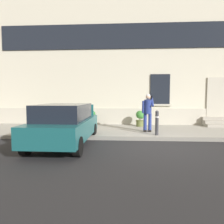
{
  "coord_description": "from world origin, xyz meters",
  "views": [
    {
      "loc": [
        -1.19,
        -7.08,
        1.76
      ],
      "look_at": [
        -1.72,
        1.6,
        1.1
      ],
      "focal_mm": 32.09,
      "sensor_mm": 36.0,
      "label": 1
    }
  ],
  "objects_px": {
    "bollard_near_person": "(157,122)",
    "planter_charcoal": "(92,118)",
    "planter_olive": "(140,118)",
    "planter_terracotta": "(46,117)",
    "person_on_phone": "(148,110)",
    "hatchback_car_teal": "(65,124)"
  },
  "relations": [
    {
      "from": "bollard_near_person",
      "to": "planter_charcoal",
      "type": "relative_size",
      "value": 1.22
    },
    {
      "from": "planter_olive",
      "to": "planter_terracotta",
      "type": "bearing_deg",
      "value": 176.72
    },
    {
      "from": "bollard_near_person",
      "to": "person_on_phone",
      "type": "height_order",
      "value": "person_on_phone"
    },
    {
      "from": "bollard_near_person",
      "to": "planter_charcoal",
      "type": "height_order",
      "value": "bollard_near_person"
    },
    {
      "from": "bollard_near_person",
      "to": "planter_terracotta",
      "type": "bearing_deg",
      "value": 154.29
    },
    {
      "from": "hatchback_car_teal",
      "to": "planter_terracotta",
      "type": "bearing_deg",
      "value": 119.53
    },
    {
      "from": "person_on_phone",
      "to": "planter_olive",
      "type": "bearing_deg",
      "value": 86.9
    },
    {
      "from": "bollard_near_person",
      "to": "planter_terracotta",
      "type": "relative_size",
      "value": 1.22
    },
    {
      "from": "planter_terracotta",
      "to": "planter_charcoal",
      "type": "xyz_separation_m",
      "value": [
        2.68,
        -0.22,
        0.0
      ]
    },
    {
      "from": "hatchback_car_teal",
      "to": "person_on_phone",
      "type": "distance_m",
      "value": 3.83
    },
    {
      "from": "planter_terracotta",
      "to": "planter_charcoal",
      "type": "bearing_deg",
      "value": -4.69
    },
    {
      "from": "hatchback_car_teal",
      "to": "planter_olive",
      "type": "bearing_deg",
      "value": 52.11
    },
    {
      "from": "bollard_near_person",
      "to": "person_on_phone",
      "type": "xyz_separation_m",
      "value": [
        -0.3,
        0.73,
        0.44
      ]
    },
    {
      "from": "person_on_phone",
      "to": "hatchback_car_teal",
      "type": "bearing_deg",
      "value": -156.66
    },
    {
      "from": "person_on_phone",
      "to": "planter_charcoal",
      "type": "relative_size",
      "value": 2.03
    },
    {
      "from": "hatchback_car_teal",
      "to": "bollard_near_person",
      "type": "xyz_separation_m",
      "value": [
        3.51,
        1.34,
        -0.08
      ]
    },
    {
      "from": "person_on_phone",
      "to": "planter_terracotta",
      "type": "height_order",
      "value": "person_on_phone"
    },
    {
      "from": "bollard_near_person",
      "to": "planter_olive",
      "type": "relative_size",
      "value": 1.22
    },
    {
      "from": "planter_terracotta",
      "to": "planter_olive",
      "type": "bearing_deg",
      "value": -3.28
    },
    {
      "from": "planter_terracotta",
      "to": "planter_charcoal",
      "type": "relative_size",
      "value": 1.0
    },
    {
      "from": "hatchback_car_teal",
      "to": "planter_terracotta",
      "type": "distance_m",
      "value": 4.79
    },
    {
      "from": "planter_charcoal",
      "to": "bollard_near_person",
      "type": "bearing_deg",
      "value": -39.26
    }
  ]
}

